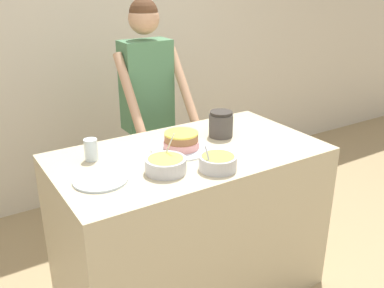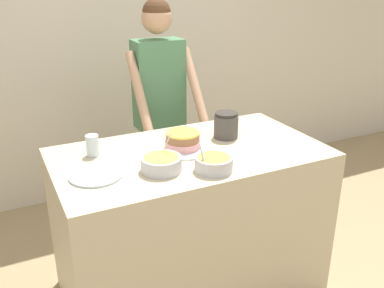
% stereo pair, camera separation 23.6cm
% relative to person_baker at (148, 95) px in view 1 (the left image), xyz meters
% --- Properties ---
extents(wall_back, '(10.00, 0.05, 2.60)m').
position_rel_person_baker_xyz_m(wall_back, '(-0.13, 0.81, 0.21)').
color(wall_back, beige).
rests_on(wall_back, ground_plane).
extents(counter, '(1.53, 0.84, 0.96)m').
position_rel_person_baker_xyz_m(counter, '(-0.13, -0.77, -0.61)').
color(counter, '#C6B793').
rests_on(counter, ground_plane).
extents(person_baker, '(0.47, 0.47, 1.74)m').
position_rel_person_baker_xyz_m(person_baker, '(0.00, 0.00, 0.00)').
color(person_baker, '#2D2D38').
rests_on(person_baker, ground_plane).
extents(cake, '(0.35, 0.35, 0.10)m').
position_rel_person_baker_xyz_m(cake, '(-0.15, -0.71, -0.09)').
color(cake, silver).
rests_on(cake, counter).
extents(frosting_bowl_olive, '(0.20, 0.20, 0.14)m').
position_rel_person_baker_xyz_m(frosting_bowl_olive, '(-0.13, -1.04, -0.09)').
color(frosting_bowl_olive, silver).
rests_on(frosting_bowl_olive, counter).
extents(frosting_bowl_yellow, '(0.21, 0.21, 0.18)m').
position_rel_person_baker_xyz_m(frosting_bowl_yellow, '(-0.37, -0.93, -0.09)').
color(frosting_bowl_yellow, silver).
rests_on(frosting_bowl_yellow, counter).
extents(drinking_glass, '(0.07, 0.07, 0.12)m').
position_rel_person_baker_xyz_m(drinking_glass, '(-0.63, -0.58, -0.07)').
color(drinking_glass, silver).
rests_on(drinking_glass, counter).
extents(ceramic_plate, '(0.27, 0.27, 0.01)m').
position_rel_person_baker_xyz_m(ceramic_plate, '(-0.69, -0.85, -0.13)').
color(ceramic_plate, silver).
rests_on(ceramic_plate, counter).
extents(stoneware_jar, '(0.15, 0.15, 0.16)m').
position_rel_person_baker_xyz_m(stoneware_jar, '(0.17, -0.66, -0.05)').
color(stoneware_jar, '#4C4742').
rests_on(stoneware_jar, counter).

